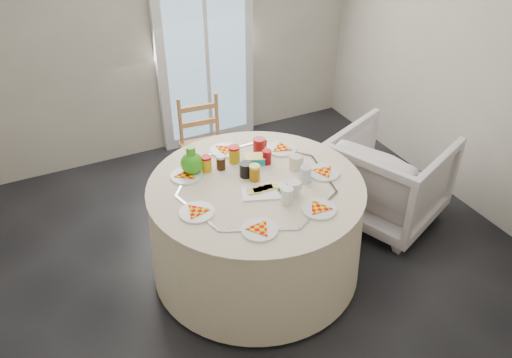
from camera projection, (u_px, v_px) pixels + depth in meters
name	position (u px, v px, depth m)	size (l,w,h in m)	color
floor	(257.00, 263.00, 3.81)	(4.00, 4.00, 0.00)	black
wall_back	(160.00, 22.00, 4.56)	(4.00, 0.02, 2.60)	#BCB5A3
wall_right	(491.00, 58.00, 3.81)	(0.02, 4.00, 2.60)	#BCB5A3
glass_door	(205.00, 44.00, 4.81)	(1.00, 0.08, 2.10)	silver
table	(256.00, 228.00, 3.57)	(1.52, 1.52, 0.77)	beige
wooden_chair	(205.00, 144.00, 4.37)	(0.39, 0.37, 0.87)	#A16947
armchair	(389.00, 177.00, 4.08)	(0.82, 0.77, 0.85)	silver
place_settings	(256.00, 183.00, 3.35)	(1.19, 1.19, 0.02)	white
jar_cluster	(236.00, 160.00, 3.49)	(0.48, 0.24, 0.14)	#8E3913
butter_tub	(255.00, 159.00, 3.57)	(0.14, 0.10, 0.06)	#039DA6
green_pitcher	(192.00, 159.00, 3.41)	(0.16, 0.16, 0.20)	green
cheese_platter	(264.00, 191.00, 3.27)	(0.30, 0.19, 0.04)	silver
mugs_glasses	(277.00, 172.00, 3.39)	(0.67, 0.67, 0.12)	#AFA5A4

